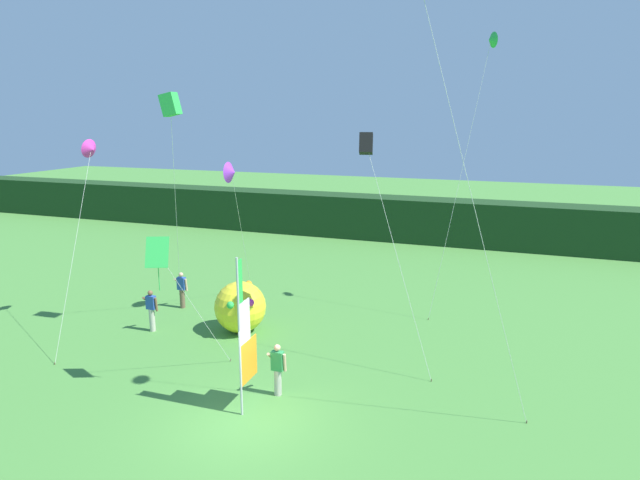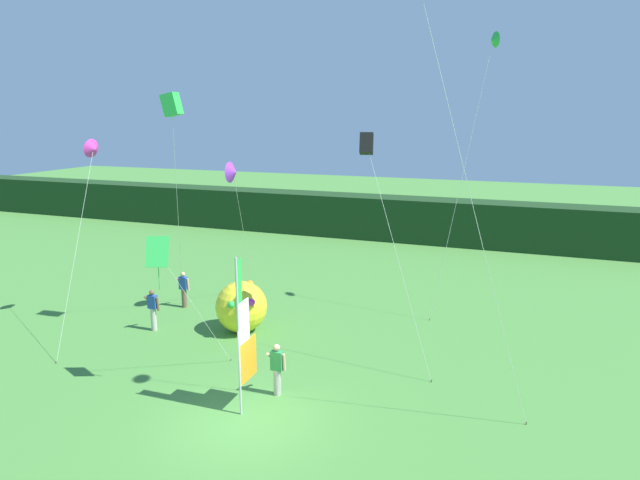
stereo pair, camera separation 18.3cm
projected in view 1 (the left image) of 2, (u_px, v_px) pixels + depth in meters
ground_plane at (244, 421)px, 14.96m from camera, size 120.00×120.00×0.00m
distant_treeline at (407, 219)px, 36.34m from camera, size 80.00×2.40×2.85m
banner_flag at (245, 338)px, 15.08m from camera, size 0.06×1.03×4.57m
person_near_banner at (182, 289)px, 23.60m from camera, size 0.55×0.48×1.60m
person_mid_field at (151, 309)px, 21.04m from camera, size 0.55×0.48×1.65m
person_far_left at (278, 368)px, 16.20m from camera, size 0.55×0.48×1.62m
inflatable_balloon at (240, 307)px, 20.97m from camera, size 1.99×2.04×1.99m
kite_green_diamond_0 at (160, 257)px, 15.83m from camera, size 1.30×2.74×4.77m
kite_magenta_delta_1 at (91, 150)px, 20.41m from camera, size 1.14×4.01×7.33m
kite_green_delta_2 at (490, 44)px, 20.45m from camera, size 1.96×1.48×11.26m
kite_green_box_3 at (170, 106)px, 18.98m from camera, size 2.49×3.29×8.99m
kite_purple_delta_5 at (232, 173)px, 21.39m from camera, size 1.19×3.83×6.43m
kite_black_box_6 at (366, 145)px, 17.36m from camera, size 2.84×1.40×7.69m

